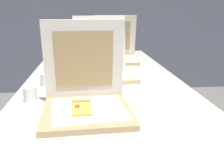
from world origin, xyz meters
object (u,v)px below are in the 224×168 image
table (105,93)px  pizza_box_middle (104,68)px  cup_white_near_center (30,94)px  cup_white_mid (46,80)px  pizza_box_back (116,54)px  pizza_box_front (86,100)px

table → pizza_box_middle: pizza_box_middle is taller
cup_white_near_center → cup_white_mid: size_ratio=1.00×
table → cup_white_mid: 0.32m
pizza_box_middle → cup_white_mid: (-0.32, -0.17, -0.02)m
table → cup_white_near_center: bearing=-148.6°
pizza_box_middle → pizza_box_back: pizza_box_middle is taller
table → pizza_box_middle: bearing=88.3°
pizza_box_front → cup_white_near_center: size_ratio=5.50×
pizza_box_middle → cup_white_mid: bearing=-158.1°
cup_white_mid → pizza_box_front: bearing=-61.7°
pizza_box_front → pizza_box_back: pizza_box_front is taller
pizza_box_front → pizza_box_middle: 0.58m
pizza_box_front → cup_white_mid: size_ratio=5.50×
pizza_box_front → pizza_box_middle: (0.11, 0.57, 0.00)m
table → pizza_box_back: bearing=79.0°
pizza_box_back → cup_white_mid: (-0.45, -0.65, -0.02)m
cup_white_mid → table: bearing=-6.3°
table → pizza_box_back: pizza_box_back is taller
pizza_box_front → cup_white_mid: bearing=115.7°
table → pizza_box_front: bearing=-105.6°
pizza_box_middle → pizza_box_back: 0.50m
table → pizza_box_front: (-0.10, -0.36, 0.10)m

